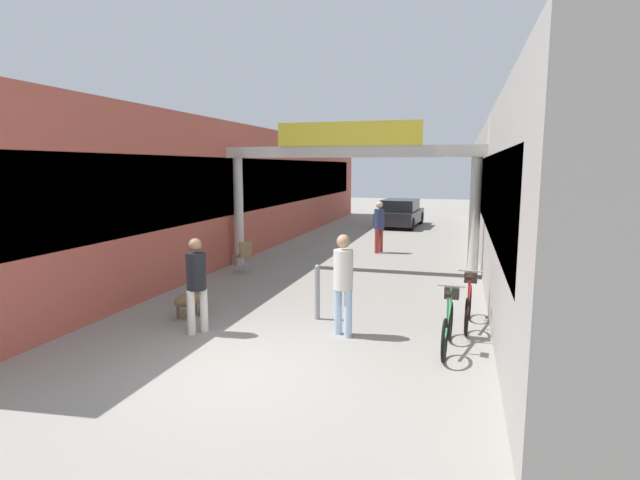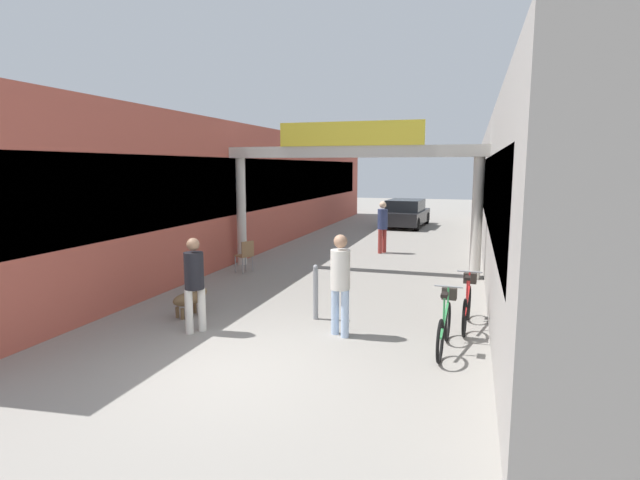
# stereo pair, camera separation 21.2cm
# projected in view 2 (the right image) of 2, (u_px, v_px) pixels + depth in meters

# --- Properties ---
(ground_plane) EXTENTS (80.00, 80.00, 0.00)m
(ground_plane) POSITION_uv_depth(u_px,v_px,m) (234.00, 370.00, 7.24)
(ground_plane) COLOR gray
(storefront_left) EXTENTS (3.00, 26.00, 4.24)m
(storefront_left) POSITION_uv_depth(u_px,v_px,m) (243.00, 188.00, 18.81)
(storefront_left) COLOR #B25142
(storefront_left) RESTS_ON ground_plane
(storefront_right) EXTENTS (3.00, 26.00, 4.24)m
(storefront_right) POSITION_uv_depth(u_px,v_px,m) (534.00, 192.00, 15.87)
(storefront_right) COLOR #9E9993
(storefront_right) RESTS_ON ground_plane
(arcade_sign_gateway) EXTENTS (7.40, 0.47, 4.12)m
(arcade_sign_gateway) POSITION_uv_depth(u_px,v_px,m) (351.00, 167.00, 13.64)
(arcade_sign_gateway) COLOR beige
(arcade_sign_gateway) RESTS_ON ground_plane
(pedestrian_with_dog) EXTENTS (0.48, 0.48, 1.70)m
(pedestrian_with_dog) POSITION_uv_depth(u_px,v_px,m) (194.00, 279.00, 8.75)
(pedestrian_with_dog) COLOR silver
(pedestrian_with_dog) RESTS_ON ground_plane
(pedestrian_companion) EXTENTS (0.46, 0.46, 1.78)m
(pedestrian_companion) POSITION_uv_depth(u_px,v_px,m) (340.00, 278.00, 8.56)
(pedestrian_companion) COLOR #A5BFE0
(pedestrian_companion) RESTS_ON ground_plane
(pedestrian_carrying_crate) EXTENTS (0.46, 0.46, 1.76)m
(pedestrian_carrying_crate) POSITION_uv_depth(u_px,v_px,m) (383.00, 223.00, 16.87)
(pedestrian_carrying_crate) COLOR #99332D
(pedestrian_carrying_crate) RESTS_ON ground_plane
(dog_on_leash) EXTENTS (0.55, 0.79, 0.56)m
(dog_on_leash) POSITION_uv_depth(u_px,v_px,m) (191.00, 298.00, 9.83)
(dog_on_leash) COLOR brown
(dog_on_leash) RESTS_ON ground_plane
(bicycle_green_nearest) EXTENTS (0.46, 1.69, 0.98)m
(bicycle_green_nearest) POSITION_uv_depth(u_px,v_px,m) (445.00, 323.00, 8.02)
(bicycle_green_nearest) COLOR black
(bicycle_green_nearest) RESTS_ON ground_plane
(bicycle_red_second) EXTENTS (0.46, 1.69, 0.98)m
(bicycle_red_second) POSITION_uv_depth(u_px,v_px,m) (467.00, 303.00, 9.18)
(bicycle_red_second) COLOR black
(bicycle_red_second) RESTS_ON ground_plane
(bollard_post_metal) EXTENTS (0.10, 0.10, 1.07)m
(bollard_post_metal) POSITION_uv_depth(u_px,v_px,m) (316.00, 292.00, 9.58)
(bollard_post_metal) COLOR gray
(bollard_post_metal) RESTS_ON ground_plane
(cafe_chair_wood_nearer) EXTENTS (0.54, 0.54, 0.89)m
(cafe_chair_wood_nearer) POSITION_uv_depth(u_px,v_px,m) (246.00, 253.00, 13.79)
(cafe_chair_wood_nearer) COLOR gray
(cafe_chair_wood_nearer) RESTS_ON ground_plane
(parked_car_black) EXTENTS (2.01, 4.10, 1.33)m
(parked_car_black) POSITION_uv_depth(u_px,v_px,m) (406.00, 213.00, 24.41)
(parked_car_black) COLOR black
(parked_car_black) RESTS_ON ground_plane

